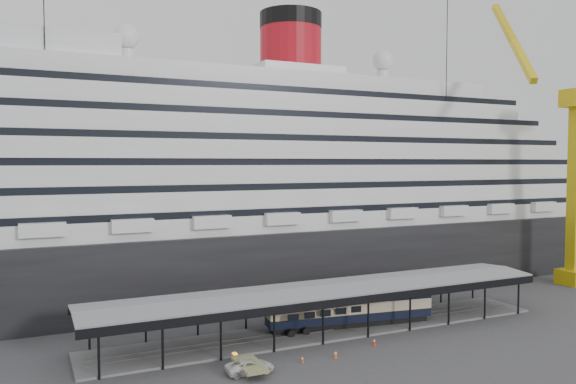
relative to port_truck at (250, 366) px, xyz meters
name	(u,v)px	position (x,y,z in m)	size (l,w,h in m)	color
ground	(350,343)	(13.07, 3.49, -0.64)	(200.00, 200.00, 0.00)	#3D3D40
cruise_ship	(245,171)	(13.12, 35.49, 17.71)	(130.00, 30.00, 43.90)	black
platform_canopy	(328,311)	(13.07, 8.49, 1.73)	(56.00, 9.18, 5.30)	slate
crane_yellow	(569,161)	(60.14, 14.03, 19.32)	(23.83, 18.78, 47.60)	gold
port_truck	(250,366)	(0.00, 0.00, 0.00)	(2.11, 4.58, 1.27)	silver
pullman_carriage	(350,307)	(16.10, 8.49, 1.82)	(20.57, 5.35, 20.03)	black
traffic_cone_left	(302,359)	(5.70, 0.45, -0.31)	(0.41, 0.41, 0.65)	#D74D0B
traffic_cone_mid	(336,354)	(9.27, 0.12, -0.23)	(0.54, 0.54, 0.82)	#E2510C
traffic_cone_right	(374,341)	(15.06, 1.84, -0.24)	(0.54, 0.54, 0.79)	red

